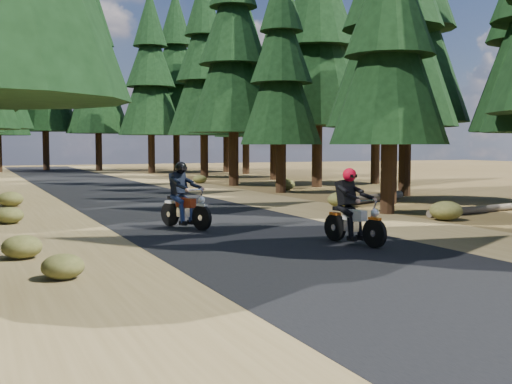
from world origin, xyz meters
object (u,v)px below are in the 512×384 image
at_px(log_far, 474,210).
at_px(rider_follow, 185,206).
at_px(log_near, 371,198).
at_px(rider_lead, 354,219).

height_order(log_far, rider_follow, rider_follow).
bearing_deg(rider_follow, log_far, 155.51).
bearing_deg(log_far, log_near, 89.38).
relative_size(log_far, rider_follow, 2.10).
relative_size(log_far, rider_lead, 2.18).
relative_size(log_near, log_far, 1.13).
height_order(log_near, log_far, log_near).
bearing_deg(rider_follow, rider_lead, 98.82).
xyz_separation_m(log_near, log_far, (0.77, -4.75, -0.04)).
height_order(log_far, rider_lead, rider_lead).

